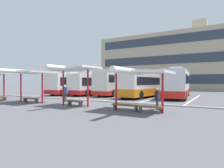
% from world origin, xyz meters
% --- Properties ---
extents(ground_plane, '(160.00, 160.00, 0.00)m').
position_xyz_m(ground_plane, '(0.00, 0.00, 0.00)').
color(ground_plane, '#515156').
extents(terminal_building, '(33.70, 11.08, 16.89)m').
position_xyz_m(terminal_building, '(0.05, 36.51, 7.09)').
color(terminal_building, tan).
rests_on(terminal_building, ground).
extents(coach_bus_0, '(3.49, 11.81, 3.55)m').
position_xyz_m(coach_bus_0, '(-7.89, 9.71, 1.66)').
color(coach_bus_0, silver).
rests_on(coach_bus_0, ground).
extents(coach_bus_1, '(3.22, 10.39, 3.48)m').
position_xyz_m(coach_bus_1, '(-3.93, 9.99, 1.63)').
color(coach_bus_1, silver).
rests_on(coach_bus_1, ground).
extents(coach_bus_2, '(2.83, 10.39, 3.81)m').
position_xyz_m(coach_bus_2, '(-0.28, 10.62, 1.81)').
color(coach_bus_2, silver).
rests_on(coach_bus_2, ground).
extents(coach_bus_3, '(3.67, 12.38, 3.48)m').
position_xyz_m(coach_bus_3, '(4.26, 10.29, 1.59)').
color(coach_bus_3, silver).
rests_on(coach_bus_3, ground).
extents(coach_bus_4, '(3.60, 11.08, 3.75)m').
position_xyz_m(coach_bus_4, '(8.08, 10.63, 1.75)').
color(coach_bus_4, silver).
rests_on(coach_bus_4, ground).
extents(lane_stripe_0, '(0.16, 14.00, 0.01)m').
position_xyz_m(lane_stripe_0, '(-10.19, 9.65, 0.00)').
color(lane_stripe_0, white).
rests_on(lane_stripe_0, ground).
extents(lane_stripe_1, '(0.16, 14.00, 0.01)m').
position_xyz_m(lane_stripe_1, '(-6.11, 9.65, 0.00)').
color(lane_stripe_1, white).
rests_on(lane_stripe_1, ground).
extents(lane_stripe_2, '(0.16, 14.00, 0.01)m').
position_xyz_m(lane_stripe_2, '(-2.04, 9.65, 0.00)').
color(lane_stripe_2, white).
rests_on(lane_stripe_2, ground).
extents(lane_stripe_3, '(0.16, 14.00, 0.01)m').
position_xyz_m(lane_stripe_3, '(2.04, 9.65, 0.00)').
color(lane_stripe_3, white).
rests_on(lane_stripe_3, ground).
extents(lane_stripe_4, '(0.16, 14.00, 0.01)m').
position_xyz_m(lane_stripe_4, '(6.11, 9.65, 0.00)').
color(lane_stripe_4, white).
rests_on(lane_stripe_4, ground).
extents(lane_stripe_5, '(0.16, 14.00, 0.01)m').
position_xyz_m(lane_stripe_5, '(10.19, 9.65, 0.00)').
color(lane_stripe_5, white).
rests_on(lane_stripe_5, ground).
extents(bench_1, '(1.73, 0.44, 0.45)m').
position_xyz_m(bench_1, '(-7.39, -2.97, 0.34)').
color(bench_1, brown).
rests_on(bench_1, ground).
extents(waiting_shelter_1, '(4.15, 5.20, 3.12)m').
position_xyz_m(waiting_shelter_1, '(-2.89, -2.85, 2.90)').
color(waiting_shelter_1, red).
rests_on(waiting_shelter_1, ground).
extents(bench_2, '(1.78, 0.58, 0.45)m').
position_xyz_m(bench_2, '(-2.89, -2.62, 0.34)').
color(bench_2, brown).
rests_on(bench_2, ground).
extents(waiting_shelter_2, '(3.65, 4.40, 3.25)m').
position_xyz_m(waiting_shelter_2, '(2.44, -2.64, 2.99)').
color(waiting_shelter_2, red).
rests_on(waiting_shelter_2, ground).
extents(bench_3, '(1.62, 0.58, 0.45)m').
position_xyz_m(bench_3, '(2.44, -2.40, 0.33)').
color(bench_3, brown).
rests_on(bench_3, ground).
extents(waiting_shelter_3, '(4.35, 5.00, 2.86)m').
position_xyz_m(waiting_shelter_3, '(8.03, -2.72, 2.64)').
color(waiting_shelter_3, red).
rests_on(waiting_shelter_3, ground).
extents(bench_4, '(1.99, 0.50, 0.45)m').
position_xyz_m(bench_4, '(7.13, -2.54, 0.34)').
color(bench_4, brown).
rests_on(bench_4, ground).
extents(bench_5, '(1.60, 0.51, 0.45)m').
position_xyz_m(bench_5, '(8.93, -2.60, 0.33)').
color(bench_5, brown).
rests_on(bench_5, ground).
extents(platform_kerb, '(44.00, 0.24, 0.12)m').
position_xyz_m(platform_kerb, '(0.00, 1.53, 0.06)').
color(platform_kerb, '#ADADA8').
rests_on(platform_kerb, ground).
extents(waiting_passenger_0, '(0.23, 0.46, 1.57)m').
position_xyz_m(waiting_passenger_0, '(8.94, -1.01, 0.89)').
color(waiting_passenger_0, '#33384C').
rests_on(waiting_passenger_0, ground).
extents(waiting_passenger_1, '(0.53, 0.37, 1.69)m').
position_xyz_m(waiting_passenger_1, '(-0.50, -0.50, 0.98)').
color(waiting_passenger_1, brown).
rests_on(waiting_passenger_1, ground).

